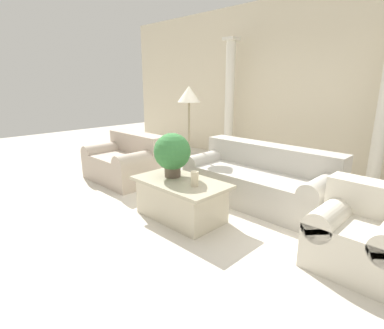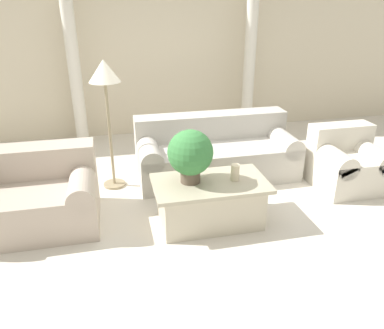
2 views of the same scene
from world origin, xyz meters
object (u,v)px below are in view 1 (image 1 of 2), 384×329
Objects in this scene: loveseat at (126,161)px; coffee_table at (181,199)px; sofa_long at (260,179)px; armchair at (363,233)px; floor_lamp at (189,102)px; potted_plant at (172,153)px.

coffee_table is at bearing -12.47° from loveseat.
sofa_long reaches higher than armchair.
floor_lamp reaches higher than sofa_long.
floor_lamp is at bearing 126.09° from potted_plant.
loveseat is 1.86m from coffee_table.
potted_plant is 0.69× the size of armchair.
sofa_long is 1.69m from armchair.
sofa_long reaches higher than coffee_table.
potted_plant reaches higher than armchair.
loveseat is at bearing 167.53° from coffee_table.
coffee_table is at bearing -108.64° from sofa_long.
sofa_long is 3.76× the size of potted_plant.
potted_plant is (-0.60, -1.12, 0.48)m from sofa_long.
sofa_long is at bearing 2.37° from floor_lamp.
sofa_long is at bearing 71.36° from coffee_table.
loveseat is (-2.21, -0.77, 0.01)m from sofa_long.
floor_lamp is 1.98× the size of armchair.
floor_lamp reaches higher than loveseat.
potted_plant is 1.43m from floor_lamp.
coffee_table is (-0.39, -1.17, -0.08)m from sofa_long.
loveseat is 1.50m from floor_lamp.
coffee_table is at bearing -48.69° from floor_lamp.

